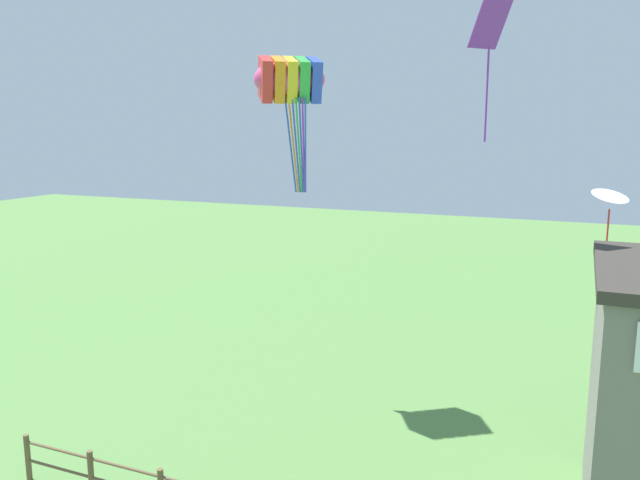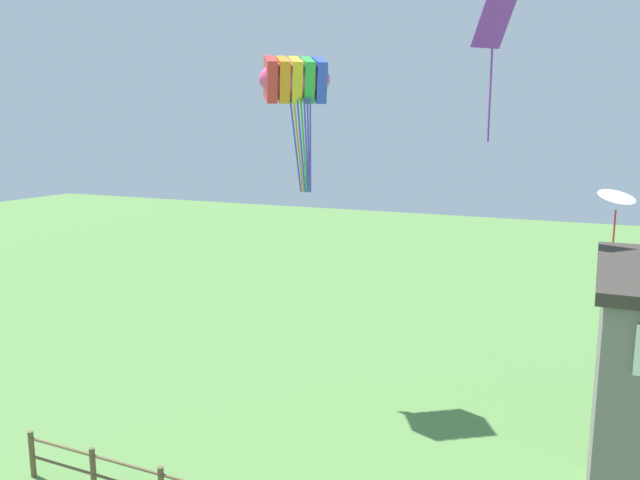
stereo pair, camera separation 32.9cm
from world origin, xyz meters
TOP-DOWN VIEW (x-y plane):
  - kite_rainbow_parafoil at (-3.45, 15.47)m, footprint 2.71×2.52m
  - kite_purple_streamer at (2.90, 13.44)m, footprint 1.02×1.05m
  - kite_white_delta at (5.96, 16.13)m, footprint 1.39×1.38m

SIDE VIEW (x-z plane):
  - kite_white_delta at x=5.96m, z-range 5.88..7.90m
  - kite_rainbow_parafoil at x=-3.45m, z-range 8.07..12.37m
  - kite_purple_streamer at x=2.90m, z-range 9.19..12.56m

